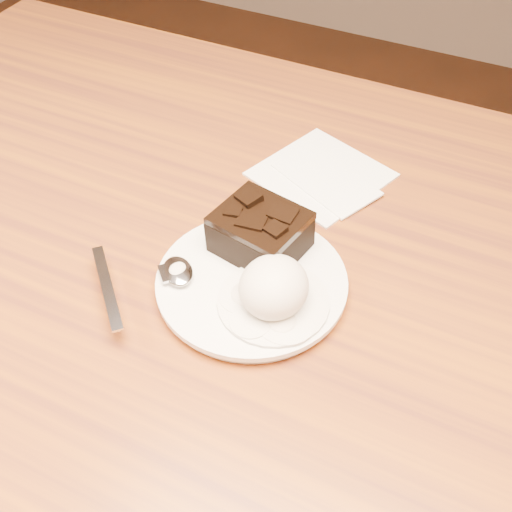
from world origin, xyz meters
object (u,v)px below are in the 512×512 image
at_px(brownie, 260,234).
at_px(spoon, 178,272).
at_px(napkin, 321,174).
at_px(ice_cream_scoop, 274,287).
at_px(plate, 252,284).
at_px(dining_table, 222,412).

xyz_separation_m(brownie, spoon, (-0.06, -0.07, -0.02)).
distance_m(spoon, napkin, 0.24).
bearing_deg(napkin, ice_cream_scoop, -80.27).
xyz_separation_m(ice_cream_scoop, spoon, (-0.10, -0.01, -0.02)).
height_order(ice_cream_scoop, napkin, ice_cream_scoop).
relative_size(plate, ice_cream_scoop, 2.74).
distance_m(brownie, spoon, 0.09).
bearing_deg(dining_table, ice_cream_scoop, -30.99).
xyz_separation_m(ice_cream_scoop, napkin, (-0.04, 0.22, -0.04)).
xyz_separation_m(plate, spoon, (-0.07, -0.03, 0.01)).
bearing_deg(plate, brownie, 104.66).
height_order(ice_cream_scoop, spoon, ice_cream_scoop).
bearing_deg(plate, napkin, 91.52).
bearing_deg(spoon, ice_cream_scoop, -40.21).
height_order(dining_table, brownie, brownie).
distance_m(dining_table, ice_cream_scoop, 0.43).
distance_m(dining_table, napkin, 0.42).
xyz_separation_m(brownie, napkin, (0.01, 0.16, -0.03)).
bearing_deg(dining_table, spoon, -85.21).
distance_m(brownie, napkin, 0.17).
relative_size(dining_table, plate, 6.16).
relative_size(plate, napkin, 1.41).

